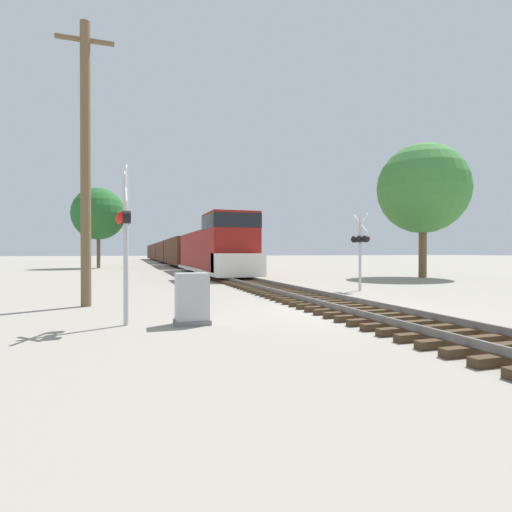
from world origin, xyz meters
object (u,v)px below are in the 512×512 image
at_px(freight_train, 169,252).
at_px(utility_pole, 86,161).
at_px(crossing_signal_near, 125,229).
at_px(tree_mid_background, 98,214).
at_px(relay_cabinet, 192,299).
at_px(crossing_signal_far, 361,243).
at_px(tree_far_right, 423,189).

distance_m(freight_train, utility_pole, 52.11).
bearing_deg(crossing_signal_near, utility_pole, -166.04).
bearing_deg(freight_train, tree_mid_background, -118.07).
height_order(relay_cabinet, tree_mid_background, tree_mid_background).
xyz_separation_m(crossing_signal_near, relay_cabinet, (1.57, -0.38, -1.72)).
height_order(crossing_signal_near, utility_pole, utility_pole).
relative_size(freight_train, crossing_signal_far, 25.05).
xyz_separation_m(crossing_signal_far, relay_cabinet, (-8.68, -6.17, -1.59)).
height_order(crossing_signal_far, relay_cabinet, crossing_signal_far).
xyz_separation_m(crossing_signal_near, tree_mid_background, (-3.08, 37.70, 3.74)).
height_order(crossing_signal_near, relay_cabinet, crossing_signal_near).
height_order(freight_train, relay_cabinet, freight_train).
bearing_deg(crossing_signal_far, freight_train, -7.74).
bearing_deg(tree_mid_background, utility_pole, -86.87).
bearing_deg(tree_mid_background, crossing_signal_near, -85.33).
bearing_deg(tree_far_right, crossing_signal_far, -142.95).
height_order(freight_train, tree_mid_background, tree_mid_background).
distance_m(crossing_signal_near, tree_far_right, 24.26).
xyz_separation_m(crossing_signal_near, utility_pole, (-1.24, 3.97, 2.41)).
distance_m(relay_cabinet, utility_pole, 6.62).
xyz_separation_m(freight_train, tree_far_right, (13.63, -42.29, 4.42)).
height_order(freight_train, utility_pole, utility_pole).
relative_size(crossing_signal_near, relay_cabinet, 3.02).
xyz_separation_m(crossing_signal_near, crossing_signal_far, (10.25, 5.79, -0.14)).
relative_size(crossing_signal_near, crossing_signal_far, 1.08).
relative_size(freight_train, utility_pole, 9.54).
height_order(utility_pole, tree_far_right, tree_far_right).
height_order(crossing_signal_far, tree_far_right, tree_far_right).
distance_m(crossing_signal_near, crossing_signal_far, 11.78).
bearing_deg(utility_pole, crossing_signal_far, 9.00).
height_order(freight_train, tree_far_right, tree_far_right).
height_order(freight_train, crossing_signal_near, freight_train).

